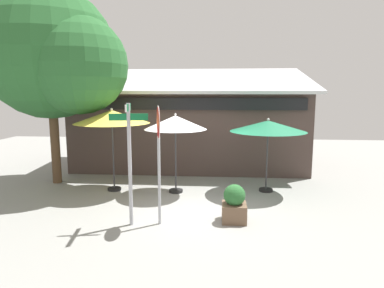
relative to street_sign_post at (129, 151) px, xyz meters
name	(u,v)px	position (x,y,z in m)	size (l,w,h in m)	color
ground_plane	(195,209)	(1.44, 1.37, -1.86)	(28.00, 28.00, 0.10)	gray
cafe_building	(191,127)	(0.86, 6.94, -0.16)	(9.84, 4.92, 4.31)	#473833
street_sign_post	(129,151)	(0.00, 0.00, 0.00)	(0.89, 0.95, 2.94)	#A8AAB2
stop_sign	(159,142)	(0.68, 0.11, 0.20)	(0.21, 0.76, 2.88)	#A8AAB2
patio_umbrella_mustard_left	(112,117)	(-1.31, 2.80, 0.58)	(2.40, 2.40, 2.69)	black
patio_umbrella_ivory_center	(175,123)	(0.73, 2.74, 0.41)	(1.96, 1.96, 2.53)	black
patio_umbrella_forest_green_right	(268,127)	(3.63, 3.07, 0.29)	(2.40, 2.40, 2.37)	black
shade_tree	(57,56)	(-3.29, 3.41, 2.53)	(4.98, 4.40, 6.67)	brown
sidewalk_planter	(234,204)	(2.49, 0.42, -1.37)	(0.60, 0.60, 0.94)	brown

